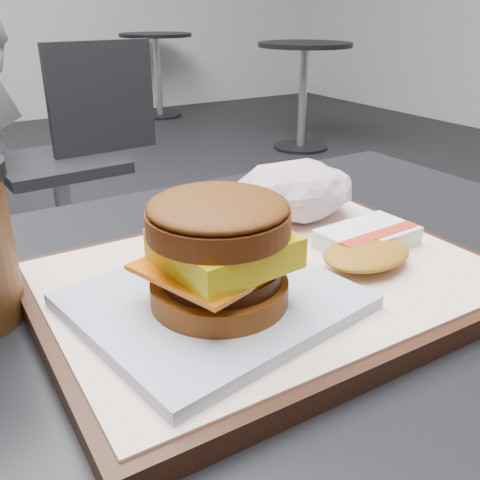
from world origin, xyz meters
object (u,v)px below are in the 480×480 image
Objects in this scene: crumpled_wrapper at (296,191)px; customer_table at (276,437)px; neighbor_chair at (74,148)px; hash_brown at (367,244)px; serving_tray at (269,283)px; breakfast_sandwich at (218,263)px.

customer_table is at bearing -132.28° from crumpled_wrapper.
neighbor_chair is at bearing 84.06° from crumpled_wrapper.
customer_table is 0.23m from hash_brown.
customer_table is 6.53× the size of hash_brown.
neighbor_chair reaches higher than crumpled_wrapper.
hash_brown is (0.07, -0.03, 0.22)m from customer_table.
serving_tray is at bearing -98.91° from neighbor_chair.
serving_tray is at bearing 169.51° from hash_brown.
serving_tray is 0.43× the size of neighbor_chair.
customer_table is 0.20m from serving_tray.
hash_brown is at bearing -95.63° from neighbor_chair.
neighbor_chair is (0.24, 1.63, -0.07)m from customer_table.
breakfast_sandwich is 0.16m from hash_brown.
crumpled_wrapper is at bearing 37.35° from breakfast_sandwich.
hash_brown is at bearing -23.00° from customer_table.
serving_tray is 0.14m from crumpled_wrapper.
customer_table is 2.11× the size of serving_tray.
breakfast_sandwich is (-0.09, -0.04, 0.24)m from customer_table.
breakfast_sandwich reaches higher than hash_brown.
breakfast_sandwich is at bearing -153.94° from customer_table.
serving_tray is at bearing -135.82° from crumpled_wrapper.
breakfast_sandwich reaches higher than serving_tray.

